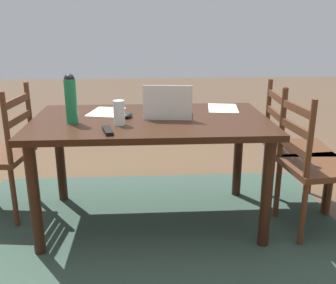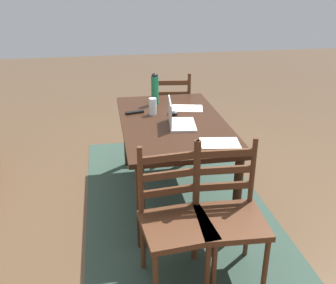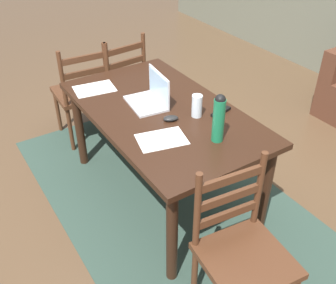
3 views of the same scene
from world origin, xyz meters
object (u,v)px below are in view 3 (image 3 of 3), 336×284
Objects in this scene: chair_left_near at (82,93)px; drinking_glass at (197,106)px; dining_table at (162,121)px; chair_right_near at (242,253)px; laptop at (151,96)px; tv_remote at (221,112)px; chair_left_far at (118,83)px; water_bottle at (219,117)px; computer_mouse at (171,118)px.

chair_left_near reaches higher than drinking_glass.
dining_table is 1.10m from chair_left_near.
laptop is at bearing 172.10° from chair_right_near.
drinking_glass reaches higher than tv_remote.
tv_remote is at bearing 148.97° from chair_right_near.
tv_remote is (1.33, 0.13, 0.30)m from chair_left_far.
dining_table is 4.55× the size of laptop.
water_bottle is 0.36m from tv_remote.
computer_mouse is 0.59× the size of tv_remote.
dining_table is at bearing -9.78° from chair_left_far.
computer_mouse is (0.15, -0.03, 0.11)m from dining_table.
chair_right_near is at bearing 10.62° from computer_mouse.
chair_left_far is at bearing 170.44° from chair_right_near.
chair_left_far is at bearing 90.02° from chair_left_near.
tv_remote is (0.37, 0.33, -0.05)m from laptop.
chair_left_far reaches higher than tv_remote.
chair_left_near is 1.00× the size of chair_left_far.
chair_left_far is (-1.07, 0.18, -0.20)m from dining_table.
chair_right_near is 2.17m from chair_left_far.
chair_right_near is 1.00m from tv_remote.
tv_remote is (0.26, 0.31, 0.10)m from dining_table.
chair_right_near reaches higher than computer_mouse.
water_bottle reaches higher than chair_right_near.
drinking_glass is (1.27, -0.03, 0.37)m from chair_left_far.
water_bottle is at bearing -56.61° from tv_remote.
laptop is (0.95, -0.20, 0.35)m from chair_left_far.
drinking_glass is 1.54× the size of computer_mouse.
computer_mouse is (1.23, -0.21, 0.31)m from chair_left_far.
laptop is at bearing -174.60° from dining_table.
chair_left_near is 1.66m from water_bottle.
water_bottle is at bearing 9.80° from chair_left_near.
drinking_glass is 0.91× the size of tv_remote.
dining_table is at bearing -169.68° from computer_mouse.
chair_left_near reaches higher than dining_table.
water_bottle is at bearing -12.05° from drinking_glass.
drinking_glass reaches higher than dining_table.
dining_table is 1.10m from chair_right_near.
chair_left_far reaches higher than drinking_glass.
tv_remote is at bearing 93.23° from computer_mouse.
chair_right_near is at bearing -7.90° from laptop.
chair_left_far is (-2.14, 0.36, 0.00)m from chair_right_near.
computer_mouse is at bearing 7.29° from chair_left_near.
drinking_glass is 0.18m from tv_remote.
drinking_glass is at bearing 37.62° from dining_table.
chair_left_far is at bearing 176.47° from water_bottle.
tv_remote is at bearing 136.90° from water_bottle.
laptop is 2.24× the size of drinking_glass.
computer_mouse reaches higher than tv_remote.
computer_mouse is at bearing -103.60° from drinking_glass.
chair_right_near is (2.14, 0.01, 0.00)m from chair_left_near.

